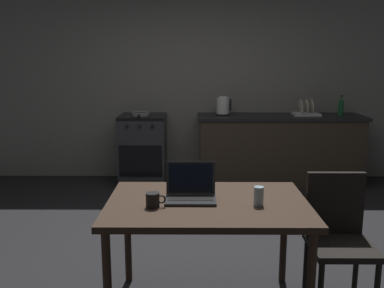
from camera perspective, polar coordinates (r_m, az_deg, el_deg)
The scene contains 13 objects.
ground_plane at distance 3.76m, azimuth -0.57°, elevation -14.57°, with size 12.00×12.00×0.00m, color black.
back_wall at distance 5.97m, azimuth 2.72°, elevation 8.56°, with size 6.40×0.10×2.72m, color gray.
kitchen_counter at distance 5.84m, azimuth 11.44°, elevation -0.66°, with size 2.16×0.64×0.91m.
stove_oven at distance 5.77m, azimuth -6.48°, elevation -0.67°, with size 0.60×0.62×0.91m.
dining_table at distance 2.77m, azimuth 2.06°, elevation -9.01°, with size 1.27×0.87×0.75m.
chair at distance 3.00m, azimuth 18.78°, elevation -11.11°, with size 0.40×0.40×0.91m.
laptop at distance 2.77m, azimuth -0.18°, elevation -6.40°, with size 0.32×0.25×0.23m.
electric_kettle at distance 5.65m, azimuth 4.12°, elevation 5.02°, with size 0.20×0.18×0.25m.
bottle at distance 5.90m, azimuth 19.13°, elevation 4.75°, with size 0.07×0.07×0.26m.
frying_pan at distance 5.66m, azimuth -6.84°, elevation 4.03°, with size 0.25×0.42×0.05m.
coffee_mug at distance 2.64m, azimuth -5.18°, elevation -7.39°, with size 0.12×0.08×0.09m.
drinking_glass at distance 2.68m, azimuth 8.82°, elevation -6.83°, with size 0.06×0.06×0.12m.
dish_rack at distance 5.83m, azimuth 14.88°, elevation 4.16°, with size 0.34×0.26×0.21m.
Camera 1 is at (0.06, -3.38, 1.63)m, focal length 40.29 mm.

